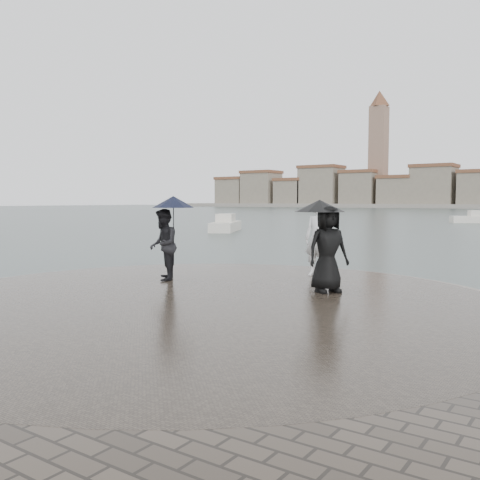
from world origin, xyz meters
The scene contains 6 objects.
ground centered at (0.00, 0.00, 0.00)m, with size 400.00×400.00×0.00m, color #2B3835.
kerb_ring centered at (0.00, 3.50, 0.16)m, with size 12.50×12.50×0.32m, color gray.
quay_tip centered at (0.00, 3.50, 0.18)m, with size 11.90×11.90×0.36m, color #2D261E.
statue centered at (0.38, 7.76, 1.32)m, with size 0.70×0.46×1.91m, color silver.
visitor_left centered at (-2.30, 4.97, 1.47)m, with size 1.29×1.15×2.04m.
visitor_right centered at (1.57, 5.71, 1.50)m, with size 1.29×1.18×1.95m.
Camera 1 is at (6.47, -4.56, 2.30)m, focal length 40.00 mm.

